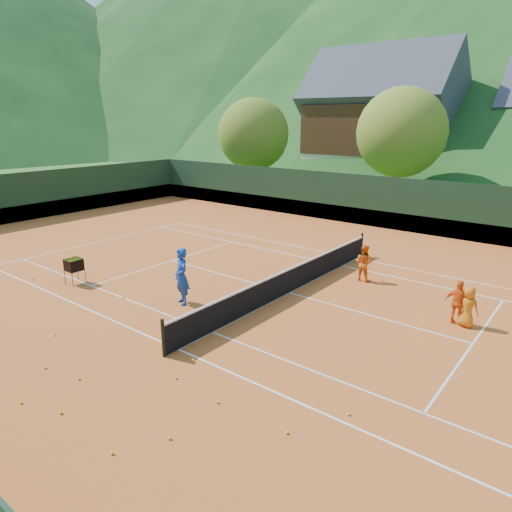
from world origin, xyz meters
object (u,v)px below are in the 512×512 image
Objects in this scene: student_b at (458,303)px; student_a at (364,263)px; ball_hopper at (74,265)px; tennis_net at (289,280)px; student_c at (468,307)px; chalet_left at (380,124)px; coach at (182,276)px.

student_a is at bearing -27.16° from student_b.
ball_hopper is (-12.72, -5.43, 0.04)m from student_b.
student_a is 0.12× the size of tennis_net.
chalet_left is at bearing -52.34° from student_c.
ball_hopper is at bearing 20.58° from student_b.
tennis_net is at bearing 31.48° from ball_hopper.
student_a is at bearing -66.91° from chalet_left.
tennis_net is (-5.62, -1.08, -0.21)m from student_b.
tennis_net is at bearing 64.14° from student_a.
tennis_net reaches higher than ball_hopper.
student_b is (4.09, -1.87, -0.02)m from student_a.
ball_hopper is at bearing -148.52° from tennis_net.
student_b is at bearing 23.12° from ball_hopper.
student_a reaches higher than tennis_net.
coach is 9.26m from student_c.
coach is at bearing 14.23° from ball_hopper.
student_b is 0.10× the size of chalet_left.
tennis_net is 12.07× the size of ball_hopper.
coach is at bearing 35.90° from student_c.
chalet_left reaches higher than student_b.
student_a is at bearing 81.66° from coach.
student_a is 1.14× the size of student_c.
student_a reaches higher than ball_hopper.
student_b is at bearing -61.63° from chalet_left.
student_b is 1.42× the size of ball_hopper.
student_c is at bearing -61.19° from chalet_left.
student_a is 1.03× the size of student_b.
chalet_left is (-15.91, 28.93, 4.98)m from student_c.
ball_hopper is 0.07× the size of chalet_left.
student_b is at bearing 156.91° from student_a.
chalet_left is (-10.00, 30.00, 5.13)m from tennis_net.
student_b reaches higher than student_c.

